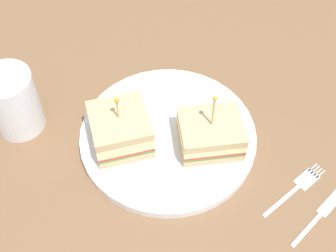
{
  "coord_description": "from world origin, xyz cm",
  "views": [
    {
      "loc": [
        14.14,
        40.51,
        60.81
      ],
      "look_at": [
        0.0,
        0.0,
        3.39
      ],
      "focal_mm": 51.09,
      "sensor_mm": 36.0,
      "label": 1
    }
  ],
  "objects_px": {
    "knife": "(325,209)",
    "fork": "(300,185)",
    "sandwich_half_back": "(120,130)",
    "drink_glass": "(14,103)",
    "sandwich_half_front": "(211,134)",
    "plate": "(168,136)"
  },
  "relations": [
    {
      "from": "drink_glass",
      "to": "fork",
      "type": "relative_size",
      "value": 0.88
    },
    {
      "from": "knife",
      "to": "sandwich_half_back",
      "type": "bearing_deg",
      "value": -39.69
    },
    {
      "from": "sandwich_half_back",
      "to": "fork",
      "type": "height_order",
      "value": "sandwich_half_back"
    },
    {
      "from": "fork",
      "to": "sandwich_half_back",
      "type": "bearing_deg",
      "value": -34.17
    },
    {
      "from": "fork",
      "to": "knife",
      "type": "relative_size",
      "value": 0.94
    },
    {
      "from": "fork",
      "to": "knife",
      "type": "distance_m",
      "value": 0.05
    },
    {
      "from": "sandwich_half_back",
      "to": "fork",
      "type": "bearing_deg",
      "value": 145.83
    },
    {
      "from": "sandwich_half_back",
      "to": "knife",
      "type": "bearing_deg",
      "value": 140.31
    },
    {
      "from": "drink_glass",
      "to": "knife",
      "type": "bearing_deg",
      "value": 142.14
    },
    {
      "from": "sandwich_half_front",
      "to": "fork",
      "type": "xyz_separation_m",
      "value": [
        -0.1,
        0.1,
        -0.04
      ]
    },
    {
      "from": "plate",
      "to": "fork",
      "type": "bearing_deg",
      "value": 137.32
    },
    {
      "from": "drink_glass",
      "to": "knife",
      "type": "height_order",
      "value": "drink_glass"
    },
    {
      "from": "drink_glass",
      "to": "knife",
      "type": "distance_m",
      "value": 0.48
    },
    {
      "from": "sandwich_half_front",
      "to": "drink_glass",
      "type": "bearing_deg",
      "value": -28.73
    },
    {
      "from": "drink_glass",
      "to": "sandwich_half_front",
      "type": "bearing_deg",
      "value": 151.27
    },
    {
      "from": "sandwich_half_back",
      "to": "sandwich_half_front",
      "type": "bearing_deg",
      "value": 158.71
    },
    {
      "from": "knife",
      "to": "fork",
      "type": "bearing_deg",
      "value": -72.27
    },
    {
      "from": "plate",
      "to": "sandwich_half_front",
      "type": "distance_m",
      "value": 0.07
    },
    {
      "from": "sandwich_half_front",
      "to": "knife",
      "type": "relative_size",
      "value": 0.84
    },
    {
      "from": "plate",
      "to": "knife",
      "type": "relative_size",
      "value": 2.12
    },
    {
      "from": "sandwich_half_front",
      "to": "knife",
      "type": "xyz_separation_m",
      "value": [
        -0.12,
        0.15,
        -0.04
      ]
    },
    {
      "from": "sandwich_half_back",
      "to": "fork",
      "type": "relative_size",
      "value": 0.83
    }
  ]
}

